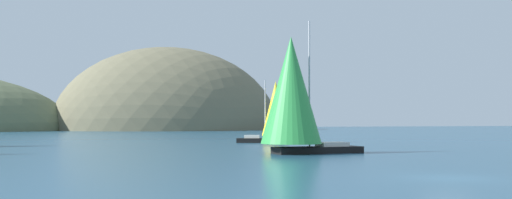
% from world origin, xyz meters
% --- Properties ---
extents(ground_plane, '(360.00, 360.00, 0.00)m').
position_xyz_m(ground_plane, '(0.00, 0.00, 0.00)').
color(ground_plane, navy).
extents(headland_center, '(59.76, 44.00, 43.80)m').
position_xyz_m(headland_center, '(5.00, 135.00, 0.00)').
color(headland_center, '#6B664C').
rests_on(headland_center, ground_plane).
extents(sailboat_green_sail, '(9.12, 5.51, 11.09)m').
position_xyz_m(sailboat_green_sail, '(-0.39, 21.45, 5.06)').
color(sailboat_green_sail, black).
rests_on(sailboat_green_sail, ground_plane).
extents(sailboat_yellow_sail, '(6.79, 4.17, 7.54)m').
position_xyz_m(sailboat_yellow_sail, '(5.25, 43.68, 3.89)').
color(sailboat_yellow_sail, black).
rests_on(sailboat_yellow_sail, ground_plane).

